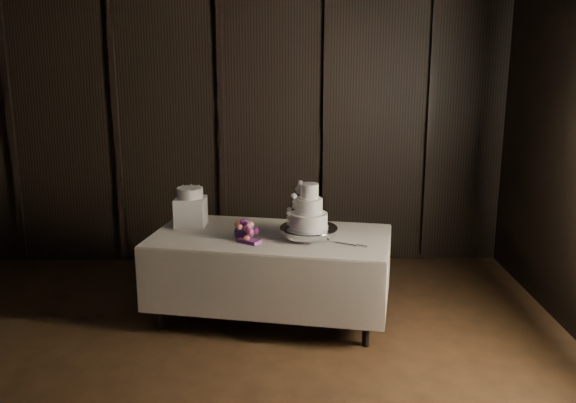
{
  "coord_description": "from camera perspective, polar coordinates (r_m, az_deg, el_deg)",
  "views": [
    {
      "loc": [
        0.6,
        -3.26,
        2.34
      ],
      "look_at": [
        0.68,
        1.93,
        1.05
      ],
      "focal_mm": 40.0,
      "sensor_mm": 36.0,
      "label": 1
    }
  ],
  "objects": [
    {
      "name": "bouquet",
      "position": [
        5.32,
        -3.95,
        -2.64
      ],
      "size": [
        0.46,
        0.49,
        0.19
      ],
      "primitive_type": null,
      "rotation": [
        0.0,
        0.0,
        -0.6
      ],
      "color": "#CF4F7B",
      "rests_on": "display_table"
    },
    {
      "name": "cake_stand",
      "position": [
        5.33,
        1.85,
        -2.78
      ],
      "size": [
        0.53,
        0.53,
        0.09
      ],
      "primitive_type": "cylinder",
      "rotation": [
        0.0,
        0.0,
        0.11
      ],
      "color": "silver",
      "rests_on": "display_table"
    },
    {
      "name": "wedding_cake",
      "position": [
        5.26,
        1.57,
        -0.83
      ],
      "size": [
        0.35,
        0.31,
        0.37
      ],
      "rotation": [
        0.0,
        0.0,
        -0.11
      ],
      "color": "white",
      "rests_on": "cake_stand"
    },
    {
      "name": "small_cake",
      "position": [
        5.69,
        -8.7,
        0.76
      ],
      "size": [
        0.28,
        0.28,
        0.09
      ],
      "primitive_type": "cylinder",
      "rotation": [
        0.0,
        0.0,
        0.29
      ],
      "color": "white",
      "rests_on": "box_pedestal"
    },
    {
      "name": "cake_knife",
      "position": [
        5.2,
        4.71,
        -3.72
      ],
      "size": [
        0.33,
        0.21,
        0.01
      ],
      "primitive_type": "cube",
      "rotation": [
        0.0,
        0.0,
        -0.53
      ],
      "color": "silver",
      "rests_on": "display_table"
    },
    {
      "name": "box_pedestal",
      "position": [
        5.73,
        -8.64,
        -0.9
      ],
      "size": [
        0.28,
        0.28,
        0.25
      ],
      "primitive_type": "cube",
      "rotation": [
        0.0,
        0.0,
        -0.06
      ],
      "color": "white",
      "rests_on": "display_table"
    },
    {
      "name": "room",
      "position": [
        3.42,
        -10.95,
        -0.53
      ],
      "size": [
        6.08,
        7.08,
        3.08
      ],
      "color": "black",
      "rests_on": "ground"
    },
    {
      "name": "display_table",
      "position": [
        5.53,
        -1.56,
        -6.38
      ],
      "size": [
        2.16,
        1.42,
        0.76
      ],
      "rotation": [
        0.0,
        0.0,
        -0.2
      ],
      "color": "beige",
      "rests_on": "ground"
    }
  ]
}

